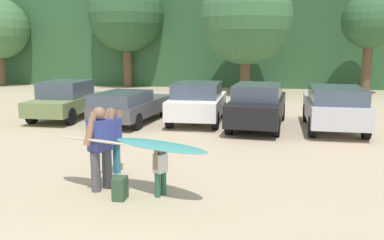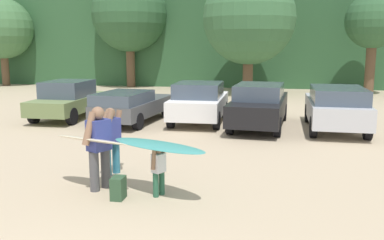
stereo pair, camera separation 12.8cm
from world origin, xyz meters
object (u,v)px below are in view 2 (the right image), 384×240
at_px(parked_car_silver, 336,107).
at_px(person_adult, 99,143).
at_px(surfboard_cream, 91,140).
at_px(backpack_dropped, 118,188).
at_px(parked_car_black, 259,105).
at_px(person_companion, 111,137).
at_px(parked_car_dark_gray, 132,105).
at_px(person_child, 159,168).
at_px(parked_car_white, 199,102).
at_px(surfboard_teal, 158,145).
at_px(parked_car_olive_green, 69,99).

distance_m(parked_car_silver, person_adult, 9.31).
height_order(parked_car_silver, surfboard_cream, parked_car_silver).
distance_m(parked_car_silver, backpack_dropped, 9.39).
relative_size(parked_car_black, person_companion, 3.15).
bearing_deg(surfboard_cream, parked_car_dark_gray, -60.00).
relative_size(parked_car_silver, backpack_dropped, 9.90).
xyz_separation_m(person_child, backpack_dropped, (-0.74, -0.32, -0.36)).
relative_size(parked_car_silver, person_companion, 2.83).
relative_size(person_child, person_companion, 0.66).
bearing_deg(parked_car_silver, parked_car_white, 83.65).
bearing_deg(backpack_dropped, surfboard_cream, 149.46).
xyz_separation_m(parked_car_dark_gray, person_companion, (1.56, -6.41, 0.19)).
distance_m(parked_car_black, surfboard_teal, 7.88).
xyz_separation_m(parked_car_white, backpack_dropped, (-0.28, -8.48, -0.59)).
xyz_separation_m(parked_car_silver, person_companion, (-5.95, -6.22, 0.04)).
xyz_separation_m(person_adult, person_companion, (-0.13, 1.05, -0.10)).
bearing_deg(parked_car_dark_gray, parked_car_white, -71.61).
distance_m(person_companion, surfboard_teal, 1.91).
height_order(parked_car_black, person_child, parked_car_black).
relative_size(surfboard_cream, surfboard_teal, 0.83).
bearing_deg(person_child, parked_car_white, -58.35).
bearing_deg(parked_car_olive_green, surfboard_teal, -143.49).
xyz_separation_m(parked_car_silver, person_adult, (-5.82, -7.27, 0.15)).
height_order(parked_car_olive_green, person_companion, person_companion).
distance_m(parked_car_olive_green, person_companion, 8.28).
distance_m(parked_car_dark_gray, person_companion, 6.60).
relative_size(parked_car_black, person_child, 4.80).
relative_size(person_adult, person_companion, 1.12).
height_order(parked_car_white, person_adult, person_adult).
distance_m(parked_car_black, person_companion, 7.20).
bearing_deg(person_companion, parked_car_dark_gray, -47.91).
bearing_deg(parked_car_olive_green, person_adult, -149.36).
bearing_deg(surfboard_cream, parked_car_silver, -110.71).
xyz_separation_m(parked_car_white, person_child, (0.46, -8.16, -0.23)).
xyz_separation_m(person_adult, backpack_dropped, (0.57, -0.49, -0.77)).
height_order(parked_car_silver, person_adult, person_adult).
distance_m(parked_car_olive_green, person_child, 10.10).
distance_m(parked_car_olive_green, backpack_dropped, 9.98).
xyz_separation_m(parked_car_white, parked_car_black, (2.30, -0.53, 0.01)).
bearing_deg(person_child, parked_car_black, -75.17).
distance_m(person_companion, surfboard_cream, 1.14).
bearing_deg(person_adult, parked_car_silver, -100.26).
height_order(parked_car_white, backpack_dropped, parked_car_white).
height_order(parked_car_white, surfboard_cream, parked_car_white).
height_order(parked_car_dark_gray, parked_car_black, parked_car_black).
bearing_deg(person_adult, surfboard_teal, -160.30).
bearing_deg(parked_car_black, parked_car_olive_green, 91.19).
relative_size(parked_car_dark_gray, parked_car_silver, 1.03).
bearing_deg(parked_car_olive_green, parked_car_dark_gray, -100.57).
distance_m(person_child, person_companion, 1.92).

